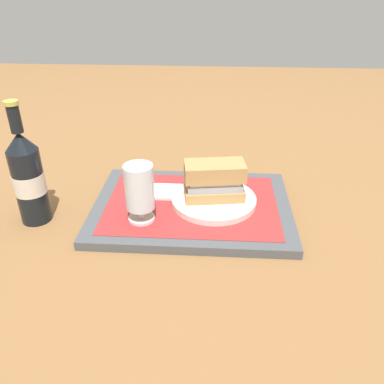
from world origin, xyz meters
The scene contains 8 objects.
ground_plane centered at (0.00, 0.00, 0.00)m, with size 3.00×3.00×0.00m, color olive.
tray centered at (0.00, 0.00, 0.01)m, with size 0.44×0.32×0.02m, color #4C5156.
placemat centered at (0.00, 0.00, 0.02)m, with size 0.38×0.27×0.00m, color #9E2D2D.
plate centered at (-0.05, -0.01, 0.03)m, with size 0.19×0.19×0.01m, color silver.
sandwich centered at (-0.05, 0.00, 0.08)m, with size 0.14×0.08×0.08m.
beer_glass centered at (0.10, 0.07, 0.09)m, with size 0.06×0.06×0.12m.
napkin_folded centered at (0.07, -0.04, 0.02)m, with size 0.09×0.07×0.01m, color white.
beer_bottle centered at (0.34, 0.05, 0.10)m, with size 0.07×0.07×0.27m.
Camera 1 is at (-0.05, 0.76, 0.49)m, focal length 37.20 mm.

